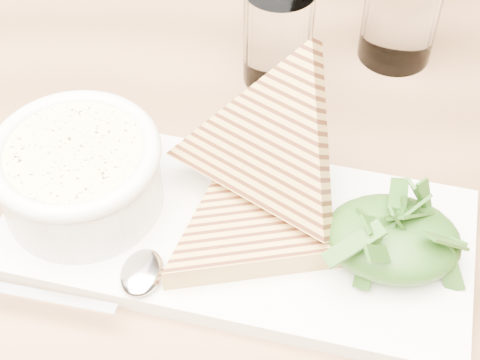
# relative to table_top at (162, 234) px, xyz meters

# --- Properties ---
(table_top) EXTENTS (1.43, 1.05, 0.04)m
(table_top) POSITION_rel_table_top_xyz_m (0.00, 0.00, 0.00)
(table_top) COLOR #8B5F3E
(table_top) RESTS_ON ground
(platter) EXTENTS (0.38, 0.20, 0.02)m
(platter) POSITION_rel_table_top_xyz_m (0.07, -0.01, 0.03)
(platter) COLOR white
(platter) RESTS_ON table_top
(soup_bowl) EXTENTS (0.13, 0.13, 0.05)m
(soup_bowl) POSITION_rel_table_top_xyz_m (-0.06, -0.00, 0.06)
(soup_bowl) COLOR white
(soup_bowl) RESTS_ON platter
(soup) EXTENTS (0.11, 0.11, 0.01)m
(soup) POSITION_rel_table_top_xyz_m (-0.06, -0.00, 0.09)
(soup) COLOR #F2E298
(soup) RESTS_ON soup_bowl
(bowl_rim) EXTENTS (0.13, 0.13, 0.01)m
(bowl_rim) POSITION_rel_table_top_xyz_m (-0.06, -0.00, 0.09)
(bowl_rim) COLOR white
(bowl_rim) RESTS_ON soup_bowl
(sandwich_flat) EXTENTS (0.22, 0.22, 0.02)m
(sandwich_flat) POSITION_rel_table_top_xyz_m (0.08, -0.01, 0.05)
(sandwich_flat) COLOR #B48B49
(sandwich_flat) RESTS_ON platter
(sandwich_lean) EXTENTS (0.24, 0.25, 0.19)m
(sandwich_lean) POSITION_rel_table_top_xyz_m (0.09, 0.03, 0.09)
(sandwich_lean) COLOR #B48B49
(sandwich_lean) RESTS_ON sandwich_flat
(salad_base) EXTENTS (0.10, 0.08, 0.04)m
(salad_base) POSITION_rel_table_top_xyz_m (0.19, -0.02, 0.06)
(salad_base) COLOR black
(salad_base) RESTS_ON platter
(arugula_pile) EXTENTS (0.11, 0.10, 0.05)m
(arugula_pile) POSITION_rel_table_top_xyz_m (0.19, -0.02, 0.06)
(arugula_pile) COLOR #3D6820
(arugula_pile) RESTS_ON platter
(spoon_bowl) EXTENTS (0.03, 0.04, 0.01)m
(spoon_bowl) POSITION_rel_table_top_xyz_m (0.00, -0.07, 0.04)
(spoon_bowl) COLOR silver
(spoon_bowl) RESTS_ON platter
(spoon_handle) EXTENTS (0.11, 0.01, 0.00)m
(spoon_handle) POSITION_rel_table_top_xyz_m (-0.06, -0.10, 0.04)
(spoon_handle) COLOR silver
(spoon_handle) RESTS_ON platter
(glass_near) EXTENTS (0.07, 0.07, 0.10)m
(glass_near) POSITION_rel_table_top_xyz_m (0.07, 0.19, 0.07)
(glass_near) COLOR white
(glass_near) RESTS_ON table_top
(glass_far) EXTENTS (0.07, 0.07, 0.11)m
(glass_far) POSITION_rel_table_top_xyz_m (0.19, 0.25, 0.08)
(glass_far) COLOR white
(glass_far) RESTS_ON table_top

